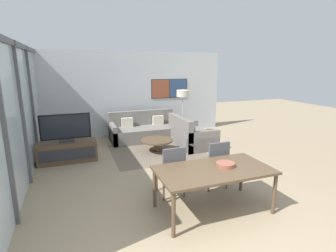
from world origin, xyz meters
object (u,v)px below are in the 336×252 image
at_px(tv_console, 68,152).
at_px(television, 66,128).
at_px(sofa_side, 190,137).
at_px(coffee_table, 157,142).
at_px(dining_table, 214,173).
at_px(dining_chair_centre, 215,162).
at_px(dining_chair_left, 172,169).
at_px(sofa_main, 144,131).
at_px(floor_lamp, 183,96).
at_px(fruit_bowl, 225,164).

xyz_separation_m(tv_console, television, (0.00, 0.00, 0.60)).
height_order(sofa_side, coffee_table, sofa_side).
bearing_deg(sofa_side, coffee_table, 99.81).
distance_m(sofa_side, dining_table, 3.59).
xyz_separation_m(tv_console, dining_chair_centre, (2.71, -2.51, 0.27)).
bearing_deg(dining_chair_left, tv_console, 125.46).
xyz_separation_m(sofa_main, sofa_side, (1.10, -1.15, -0.00)).
relative_size(television, floor_lamp, 0.75).
distance_m(television, fruit_bowl, 4.05).
xyz_separation_m(dining_chair_left, fruit_bowl, (0.69, -0.67, 0.24)).
xyz_separation_m(sofa_side, floor_lamp, (0.24, 1.12, 1.08)).
relative_size(sofa_side, floor_lamp, 0.97).
bearing_deg(sofa_main, coffee_table, -90.00).
xyz_separation_m(television, dining_chair_left, (1.80, -2.52, -0.33)).
relative_size(television, sofa_side, 0.78).
bearing_deg(tv_console, floor_lamp, 19.22).
height_order(coffee_table, fruit_bowl, fruit_bowl).
xyz_separation_m(dining_chair_left, floor_lamp, (1.85, 3.80, 0.83)).
height_order(tv_console, sofa_side, sofa_side).
height_order(coffee_table, dining_chair_centre, dining_chair_centre).
xyz_separation_m(television, sofa_side, (3.41, 0.15, -0.58)).
bearing_deg(sofa_main, fruit_bowl, -87.86).
xyz_separation_m(sofa_main, coffee_table, (0.00, -1.34, -0.02)).
relative_size(tv_console, dining_chair_centre, 1.46).
relative_size(tv_console, television, 1.19).
relative_size(sofa_main, floor_lamp, 1.39).
distance_m(tv_console, television, 0.60).
height_order(television, dining_table, television).
xyz_separation_m(sofa_side, fruit_bowl, (-0.93, -3.35, 0.49)).
xyz_separation_m(sofa_side, dining_table, (-1.16, -3.38, 0.39)).
bearing_deg(tv_console, dining_chair_left, -54.54).
bearing_deg(coffee_table, sofa_side, 9.81).
distance_m(coffee_table, dining_chair_left, 2.56).
relative_size(coffee_table, floor_lamp, 0.58).
bearing_deg(floor_lamp, dining_chair_left, -116.01).
bearing_deg(dining_table, dining_chair_left, 123.13).
bearing_deg(dining_chair_left, dining_chair_centre, 1.12).
height_order(television, fruit_bowl, television).
height_order(sofa_main, floor_lamp, floor_lamp).
relative_size(sofa_side, dining_chair_left, 1.58).
bearing_deg(dining_table, television, 124.96).
height_order(dining_chair_centre, floor_lamp, floor_lamp).
distance_m(tv_console, sofa_side, 3.41).
distance_m(sofa_main, coffee_table, 1.34).
distance_m(sofa_main, floor_lamp, 1.72).
height_order(tv_console, dining_table, dining_table).
xyz_separation_m(dining_chair_left, dining_chair_centre, (0.91, 0.02, 0.00)).
height_order(sofa_main, sofa_side, same).
bearing_deg(television, sofa_main, 29.38).
bearing_deg(sofa_main, television, -150.62).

